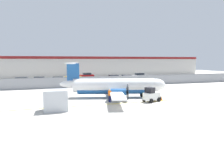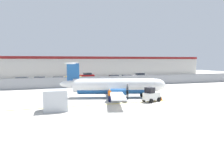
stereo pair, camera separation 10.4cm
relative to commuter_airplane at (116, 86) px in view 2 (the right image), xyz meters
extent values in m
plane|color=#BCB7AD|center=(-0.80, -6.08, -1.60)|extent=(140.00, 140.00, 0.00)
cube|color=yellow|center=(-0.80, -4.08, -1.60)|extent=(84.00, 0.20, 0.01)
cube|color=gray|center=(-0.80, 11.92, -0.60)|extent=(98.00, 0.04, 2.00)
cylinder|color=slate|center=(-0.80, 11.92, 0.45)|extent=(98.00, 0.10, 0.10)
cube|color=#38383A|center=(-0.80, 23.42, -1.54)|extent=(98.00, 17.00, 0.12)
cube|color=beige|center=(-0.80, 41.92, 1.65)|extent=(91.00, 8.00, 6.50)
cube|color=maroon|center=(-0.80, 37.92, 4.50)|extent=(91.00, 0.20, 0.80)
cylinder|color=white|center=(-0.26, 0.07, 0.15)|extent=(11.59, 4.61, 1.90)
ellipsoid|color=white|center=(5.59, -1.39, 0.15)|extent=(3.00, 2.39, 1.80)
ellipsoid|color=white|center=(-6.12, 1.52, 0.35)|extent=(3.39, 1.79, 1.05)
cylinder|color=#1E5193|center=(-0.26, 0.07, -0.38)|extent=(10.35, 3.92, 1.48)
cube|color=white|center=(-0.17, 0.04, -0.42)|extent=(5.41, 15.91, 0.18)
cylinder|color=#1E5193|center=(0.65, 2.52, -0.42)|extent=(2.35, 1.40, 0.90)
cone|color=black|center=(1.77, 2.24, -0.42)|extent=(0.54, 0.54, 0.44)
cylinder|color=#262626|center=(1.92, 2.20, -0.42)|extent=(0.54, 2.05, 2.10)
cylinder|color=#1E5193|center=(-0.60, -2.53, -0.42)|extent=(2.35, 1.40, 0.90)
cone|color=black|center=(0.52, -2.81, -0.42)|extent=(0.54, 0.54, 0.44)
cylinder|color=#262626|center=(0.66, -2.84, -0.42)|extent=(0.54, 2.05, 2.10)
cube|color=#1E5193|center=(-5.83, 1.45, 1.70)|extent=(1.69, 0.58, 3.10)
cube|color=white|center=(-5.97, 1.48, 3.25)|extent=(2.22, 4.92, 0.14)
cylinder|color=#59595B|center=(3.66, -0.91, -0.82)|extent=(0.17, 0.17, 0.97)
cylinder|color=black|center=(3.66, -0.91, -1.30)|extent=(0.64, 0.36, 0.60)
cylinder|color=#59595B|center=(-0.02, 2.28, -0.78)|extent=(0.17, 0.17, 0.90)
cylinder|color=black|center=(-0.02, 2.28, -1.22)|extent=(0.79, 0.40, 0.76)
cylinder|color=#59595B|center=(-1.09, -2.01, -0.78)|extent=(0.17, 0.17, 0.90)
cylinder|color=black|center=(-1.09, -2.01, -1.22)|extent=(0.79, 0.40, 0.76)
cube|color=silver|center=(3.43, -4.23, -0.87)|extent=(2.45, 1.84, 0.90)
cube|color=black|center=(3.10, -4.36, -0.07)|extent=(1.21, 1.26, 0.70)
cube|color=black|center=(4.50, -3.80, -1.17)|extent=(0.56, 1.08, 0.30)
cylinder|color=black|center=(3.90, -3.39, -1.32)|extent=(0.59, 0.38, 0.56)
cylinder|color=black|center=(4.35, -4.50, -1.32)|extent=(0.59, 0.38, 0.56)
cylinder|color=black|center=(2.51, -3.95, -1.32)|extent=(0.59, 0.38, 0.56)
cylinder|color=black|center=(2.96, -5.06, -1.32)|extent=(0.59, 0.38, 0.56)
cylinder|color=#191E4C|center=(-1.82, -2.84, -1.18)|extent=(0.22, 0.22, 0.85)
cylinder|color=#191E4C|center=(-1.72, -3.01, -1.18)|extent=(0.22, 0.22, 0.85)
cylinder|color=orange|center=(-1.77, -2.92, -0.45)|extent=(0.47, 0.47, 0.60)
cylinder|color=orange|center=(-1.89, -2.74, -0.42)|extent=(0.14, 0.14, 0.55)
cylinder|color=orange|center=(-1.65, -3.11, -0.42)|extent=(0.14, 0.14, 0.55)
sphere|color=tan|center=(-1.77, -2.92, -0.01)|extent=(0.22, 0.22, 0.22)
cube|color=#B7BCC1|center=(-8.38, -5.39, -0.50)|extent=(2.44, 2.04, 2.20)
cube|color=#333338|center=(-8.38, -5.39, -0.50)|extent=(2.44, 0.12, 2.20)
cube|color=orange|center=(5.53, 0.58, -1.58)|extent=(0.36, 0.36, 0.04)
cone|color=orange|center=(5.53, 0.58, -1.26)|extent=(0.28, 0.28, 0.60)
cylinder|color=white|center=(5.53, 0.58, -1.18)|extent=(0.17, 0.17, 0.08)
cube|color=orange|center=(0.10, -2.79, -1.58)|extent=(0.36, 0.36, 0.04)
cone|color=orange|center=(0.10, -2.79, -1.26)|extent=(0.28, 0.28, 0.60)
cylinder|color=white|center=(0.10, -2.79, -1.18)|extent=(0.17, 0.17, 0.08)
cube|color=orange|center=(5.12, -3.74, -1.58)|extent=(0.36, 0.36, 0.04)
cone|color=orange|center=(5.12, -3.74, -1.26)|extent=(0.28, 0.28, 0.60)
cylinder|color=white|center=(5.12, -3.74, -1.18)|extent=(0.17, 0.17, 0.08)
cube|color=#B28C19|center=(-14.82, 19.27, -0.86)|extent=(4.32, 2.03, 0.80)
cube|color=#262D38|center=(-14.97, 19.28, -0.18)|extent=(2.32, 1.73, 0.56)
cylinder|color=black|center=(-13.35, 20.05, -1.18)|extent=(0.61, 0.25, 0.60)
cylinder|color=black|center=(-13.49, 18.26, -1.18)|extent=(0.61, 0.25, 0.60)
cylinder|color=black|center=(-16.14, 20.28, -1.18)|extent=(0.61, 0.25, 0.60)
cylinder|color=black|center=(-16.28, 18.48, -1.18)|extent=(0.61, 0.25, 0.60)
cube|color=slate|center=(-11.24, 19.76, -0.86)|extent=(4.27, 1.89, 0.80)
cube|color=#262D38|center=(-11.39, 19.76, -0.18)|extent=(2.27, 1.66, 0.56)
cylinder|color=black|center=(-9.88, 20.72, -1.18)|extent=(0.61, 0.23, 0.60)
cylinder|color=black|center=(-9.80, 18.93, -1.18)|extent=(0.61, 0.23, 0.60)
cylinder|color=black|center=(-12.68, 20.60, -1.18)|extent=(0.61, 0.23, 0.60)
cylinder|color=black|center=(-12.60, 18.80, -1.18)|extent=(0.61, 0.23, 0.60)
cube|color=gray|center=(-7.59, 18.94, -0.86)|extent=(4.27, 1.88, 0.80)
cube|color=#262D38|center=(-7.44, 18.93, -0.18)|extent=(2.27, 1.66, 0.56)
cylinder|color=black|center=(-9.03, 18.10, -1.18)|extent=(0.61, 0.23, 0.60)
cylinder|color=black|center=(-8.95, 19.90, -1.18)|extent=(0.61, 0.23, 0.60)
cylinder|color=black|center=(-6.23, 17.98, -1.18)|extent=(0.61, 0.23, 0.60)
cylinder|color=black|center=(-6.15, 19.77, -1.18)|extent=(0.61, 0.23, 0.60)
cube|color=#B28C19|center=(-3.51, 24.86, -0.86)|extent=(4.30, 1.98, 0.80)
cube|color=#262D38|center=(-3.36, 24.85, -0.18)|extent=(2.30, 1.70, 0.56)
cylinder|color=black|center=(-4.96, 24.05, -1.18)|extent=(0.61, 0.24, 0.60)
cylinder|color=black|center=(-4.84, 25.85, -1.18)|extent=(0.61, 0.24, 0.60)
cylinder|color=black|center=(-2.17, 23.87, -1.18)|extent=(0.61, 0.24, 0.60)
cylinder|color=black|center=(-2.05, 25.66, -1.18)|extent=(0.61, 0.24, 0.60)
cube|color=red|center=(0.77, 29.90, -0.86)|extent=(4.33, 2.04, 0.80)
cube|color=#262D38|center=(0.92, 29.91, -0.18)|extent=(2.32, 1.74, 0.56)
cylinder|color=black|center=(-0.55, 28.88, -1.18)|extent=(0.61, 0.25, 0.60)
cylinder|color=black|center=(-0.70, 30.68, -1.18)|extent=(0.61, 0.25, 0.60)
cylinder|color=black|center=(2.24, 29.11, -1.18)|extent=(0.61, 0.25, 0.60)
cylinder|color=black|center=(2.09, 30.91, -1.18)|extent=(0.61, 0.25, 0.60)
cube|color=#19662D|center=(6.03, 20.14, -0.86)|extent=(4.23, 1.78, 0.80)
cube|color=#262D38|center=(5.88, 20.15, -0.18)|extent=(2.23, 1.60, 0.56)
cylinder|color=black|center=(7.45, 21.02, -1.18)|extent=(0.60, 0.21, 0.60)
cylinder|color=black|center=(7.41, 19.22, -1.18)|extent=(0.60, 0.21, 0.60)
cylinder|color=black|center=(4.65, 21.07, -1.18)|extent=(0.60, 0.21, 0.60)
cylinder|color=black|center=(4.61, 19.27, -1.18)|extent=(0.60, 0.21, 0.60)
cube|color=navy|center=(8.68, 18.68, -0.86)|extent=(4.24, 1.81, 0.80)
cube|color=#262D38|center=(8.83, 18.69, -0.18)|extent=(2.24, 1.62, 0.56)
cylinder|color=black|center=(7.30, 17.74, -1.18)|extent=(0.61, 0.22, 0.60)
cylinder|color=black|center=(7.26, 19.54, -1.18)|extent=(0.61, 0.22, 0.60)
cylinder|color=black|center=(10.10, 17.82, -1.18)|extent=(0.61, 0.22, 0.60)
cylinder|color=black|center=(10.05, 19.62, -1.18)|extent=(0.61, 0.22, 0.60)
cube|color=gray|center=(14.89, 24.76, -0.86)|extent=(4.29, 1.93, 0.80)
cube|color=#262D38|center=(15.04, 24.75, -0.18)|extent=(2.28, 1.68, 0.56)
cylinder|color=black|center=(13.44, 23.94, -1.18)|extent=(0.61, 0.23, 0.60)
cylinder|color=black|center=(13.54, 25.74, -1.18)|extent=(0.61, 0.23, 0.60)
cylinder|color=black|center=(16.23, 23.79, -1.18)|extent=(0.61, 0.23, 0.60)
cylinder|color=black|center=(16.33, 25.58, -1.18)|extent=(0.61, 0.23, 0.60)
camera|label=1|loc=(-8.65, -26.78, 3.67)|focal=32.00mm
camera|label=2|loc=(-8.55, -26.81, 3.67)|focal=32.00mm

